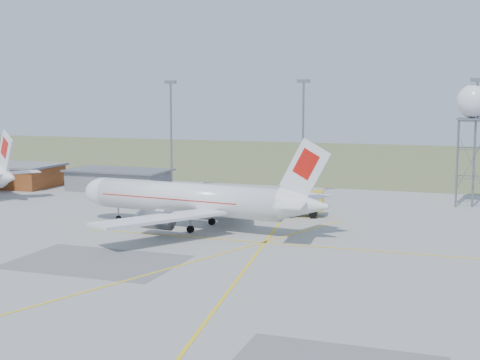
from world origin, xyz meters
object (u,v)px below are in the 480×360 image
(baggage_tug, at_px, (169,197))
(airliner_main, at_px, (192,200))
(radar_tower, at_px, (472,138))
(fire_truck, at_px, (293,204))

(baggage_tug, bearing_deg, airliner_main, -47.49)
(airliner_main, bearing_deg, radar_tower, -131.51)
(airliner_main, height_order, fire_truck, airliner_main)
(baggage_tug, bearing_deg, fire_truck, -7.67)
(fire_truck, bearing_deg, airliner_main, -136.82)
(radar_tower, bearing_deg, fire_truck, -143.66)
(airliner_main, distance_m, baggage_tug, 25.10)
(fire_truck, height_order, baggage_tug, fire_truck)
(fire_truck, bearing_deg, radar_tower, 27.73)
(airliner_main, distance_m, fire_truck, 17.13)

